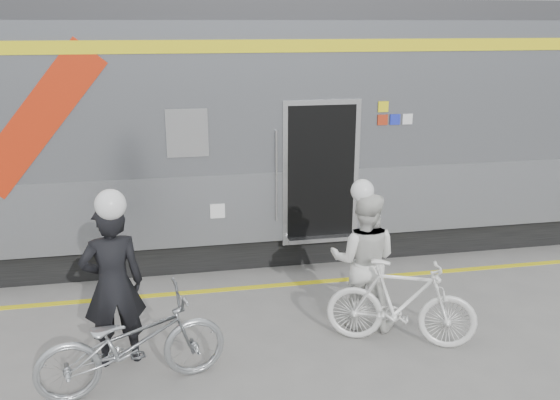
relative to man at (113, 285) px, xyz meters
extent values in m
plane|color=slate|center=(1.35, -0.48, -0.96)|extent=(90.00, 90.00, 0.00)
cube|color=black|center=(0.77, 3.72, -0.71)|extent=(24.00, 2.70, 0.50)
cube|color=#9EA0A5|center=(0.77, 3.72, 0.09)|extent=(24.00, 3.00, 1.10)
cube|color=slate|center=(0.77, 3.72, 1.74)|extent=(24.00, 3.00, 2.20)
cube|color=#38383A|center=(0.77, 3.72, 2.99)|extent=(24.00, 2.64, 0.30)
cube|color=yellow|center=(0.77, 2.21, 2.49)|extent=(24.00, 0.02, 0.18)
cube|color=red|center=(-1.03, 2.20, 1.54)|extent=(1.96, 0.01, 2.19)
cube|color=black|center=(0.97, 2.21, 1.29)|extent=(0.55, 0.02, 0.65)
cube|color=black|center=(2.97, 2.42, 0.59)|extent=(1.05, 0.45, 2.10)
cube|color=silver|center=(2.97, 2.20, 0.59)|extent=(1.20, 0.02, 2.25)
cylinder|color=silver|center=(2.27, 2.19, 0.59)|extent=(0.04, 0.04, 1.40)
cube|color=silver|center=(2.97, 2.17, -0.44)|extent=(1.05, 0.25, 0.06)
cube|color=yellow|center=(3.92, 2.20, 1.59)|extent=(0.16, 0.01, 0.16)
cube|color=#A62C13|center=(3.92, 2.20, 1.39)|extent=(0.16, 0.01, 0.16)
cube|color=#1B29B4|center=(4.12, 2.20, 1.39)|extent=(0.16, 0.01, 0.16)
cube|color=silver|center=(4.32, 2.20, 1.39)|extent=(0.16, 0.01, 0.16)
cube|color=silver|center=(1.37, 2.20, 0.09)|extent=(0.22, 0.01, 0.22)
cube|color=yellow|center=(1.35, 1.67, -0.95)|extent=(24.00, 0.12, 0.01)
imported|color=black|center=(0.00, 0.00, 0.00)|extent=(0.77, 0.59, 1.91)
imported|color=#9C9FA3|center=(0.20, -0.55, -0.43)|extent=(2.10, 1.08, 1.05)
imported|color=silver|center=(3.03, 0.30, -0.06)|extent=(1.06, 0.96, 1.78)
imported|color=white|center=(3.33, -0.25, -0.41)|extent=(1.85, 1.17, 1.08)
sphere|color=white|center=(0.00, 0.00, 1.12)|extent=(0.33, 0.33, 0.33)
sphere|color=white|center=(3.03, 0.30, 0.97)|extent=(0.29, 0.29, 0.29)
camera|label=1|loc=(0.67, -6.30, 2.81)|focal=38.00mm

